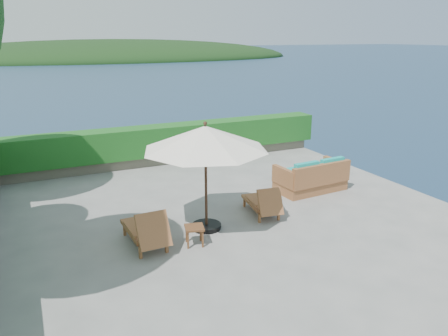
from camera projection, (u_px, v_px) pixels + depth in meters
name	position (u px, v px, depth m)	size (l,w,h in m)	color
ground	(227.00, 220.00, 10.81)	(12.00, 12.00, 0.00)	gray
foundation	(227.00, 276.00, 11.26)	(12.00, 12.00, 3.00)	#4D463D
ocean	(226.00, 323.00, 11.68)	(600.00, 600.00, 0.00)	#172C49
offshore_island	(114.00, 59.00, 143.23)	(126.00, 57.60, 12.60)	black
planter_wall_far	(160.00, 158.00, 15.62)	(12.00, 0.60, 0.36)	#72695B
hedge_far	(159.00, 140.00, 15.42)	(12.40, 0.90, 1.00)	#154A16
patio_umbrella	(205.00, 139.00, 9.73)	(3.10, 3.10, 2.58)	black
lounge_left	(146.00, 230.00, 9.37)	(0.79, 1.66, 0.95)	#925735
lounge_right	(263.00, 202.00, 11.03)	(0.79, 1.52, 0.84)	#925735
side_table	(194.00, 230.00, 9.46)	(0.49, 0.49, 0.43)	brown
wicker_loveseat	(312.00, 178.00, 12.75)	(2.13, 1.20, 1.01)	#925735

